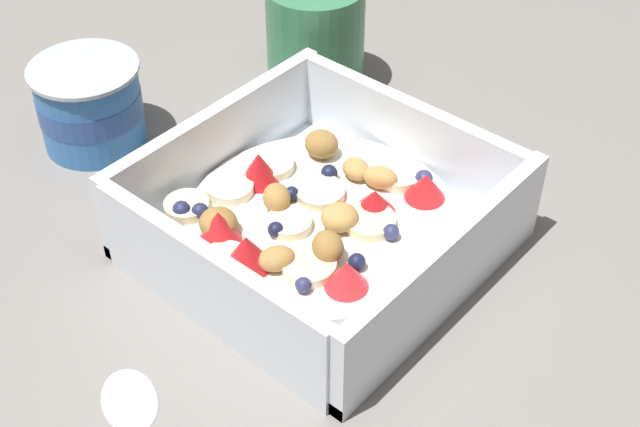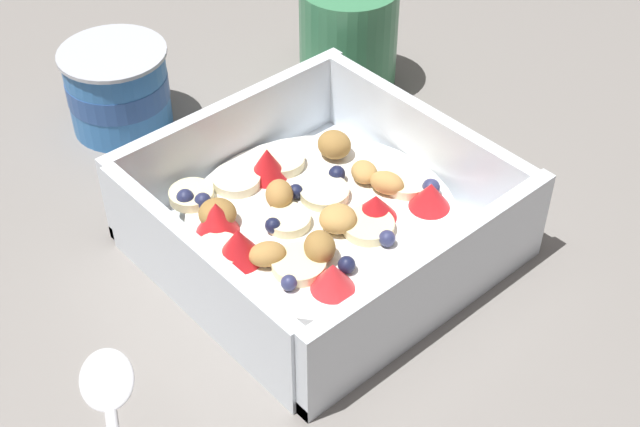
# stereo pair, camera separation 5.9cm
# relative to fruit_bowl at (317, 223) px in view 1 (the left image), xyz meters

# --- Properties ---
(ground_plane) EXTENTS (2.40, 2.40, 0.00)m
(ground_plane) POSITION_rel_fruit_bowl_xyz_m (0.00, -0.01, -0.02)
(ground_plane) COLOR gray
(fruit_bowl) EXTENTS (0.21, 0.21, 0.07)m
(fruit_bowl) POSITION_rel_fruit_bowl_xyz_m (0.00, 0.00, 0.00)
(fruit_bowl) COLOR white
(fruit_bowl) RESTS_ON ground
(yogurt_cup) EXTENTS (0.08, 0.08, 0.07)m
(yogurt_cup) POSITION_rel_fruit_bowl_xyz_m (-0.02, 0.21, 0.01)
(yogurt_cup) COLOR #3370B7
(yogurt_cup) RESTS_ON ground
(coffee_mug) EXTENTS (0.08, 0.11, 0.09)m
(coffee_mug) POSITION_rel_fruit_bowl_xyz_m (0.15, 0.13, 0.02)
(coffee_mug) COLOR #3D8456
(coffee_mug) RESTS_ON ground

